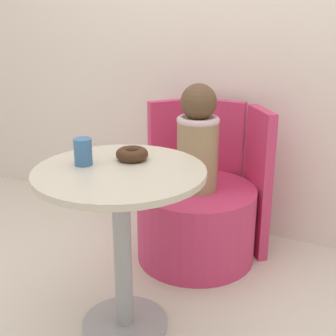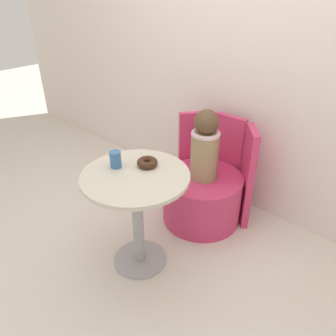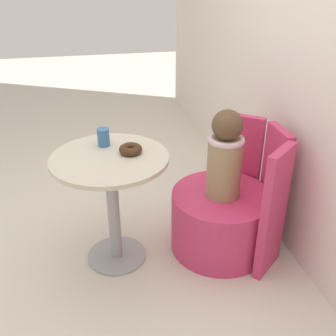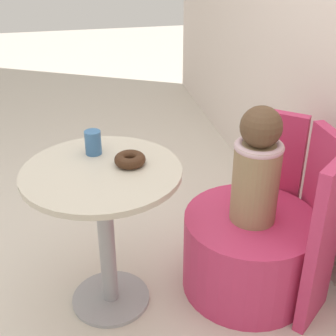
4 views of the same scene
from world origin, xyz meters
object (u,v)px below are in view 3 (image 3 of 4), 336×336
(tub_chair, at_px, (220,221))
(cup, at_px, (103,137))
(round_table, at_px, (112,185))
(child_figure, at_px, (225,156))
(donut, at_px, (131,149))

(tub_chair, relative_size, cup, 5.92)
(round_table, height_order, child_figure, child_figure)
(child_figure, height_order, donut, child_figure)
(donut, bearing_deg, round_table, -82.12)
(round_table, xyz_separation_m, tub_chair, (0.03, 0.65, -0.32))
(round_table, height_order, donut, donut)
(tub_chair, height_order, cup, cup)
(child_figure, height_order, cup, child_figure)
(child_figure, bearing_deg, tub_chair, 180.00)
(child_figure, bearing_deg, cup, -105.08)
(round_table, xyz_separation_m, donut, (-0.02, 0.12, 0.20))
(round_table, relative_size, donut, 5.43)
(tub_chair, bearing_deg, child_figure, 0.00)
(tub_chair, xyz_separation_m, donut, (-0.05, -0.53, 0.52))
(tub_chair, distance_m, child_figure, 0.45)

